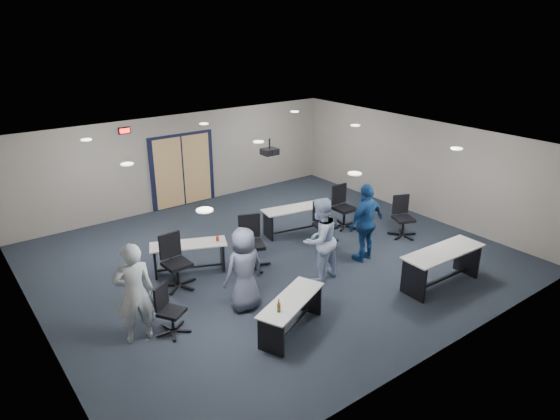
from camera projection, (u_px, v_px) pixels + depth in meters
floor at (272, 258)px, 11.64m from camera, size 10.00×10.00×0.00m
back_wall at (181, 161)px, 14.51m from camera, size 10.00×0.04×2.70m
front_wall at (441, 284)px, 7.79m from camera, size 10.00×0.04×2.70m
left_wall at (31, 266)px, 8.36m from camera, size 0.04×9.00×2.70m
right_wall at (417, 166)px, 13.94m from camera, size 0.04×9.00×2.70m
ceiling at (272, 145)px, 10.66m from camera, size 10.00×9.00×0.04m
double_door at (183, 171)px, 14.59m from camera, size 2.00×0.07×2.20m
exit_sign at (124, 131)px, 13.18m from camera, size 0.32×0.07×0.18m
ceiling_projector at (270, 151)px, 11.31m from camera, size 0.35×0.32×0.37m
ceiling_can_lights at (265, 144)px, 10.86m from camera, size 6.24×5.74×0.02m
table_front_left at (291, 310)px, 8.76m from camera, size 1.69×1.15×0.90m
table_front_right at (442, 262)px, 10.29m from camera, size 1.96×0.70×0.79m
table_back_left at (189, 252)px, 10.88m from camera, size 1.72×1.15×0.77m
table_back_right at (295, 216)px, 12.85m from camera, size 1.78×0.89×0.69m
chair_back_a at (177, 262)px, 10.19m from camera, size 0.76×0.76×1.14m
chair_back_b at (252, 243)px, 11.00m from camera, size 0.96×0.96×1.18m
chair_back_c at (325, 224)px, 12.16m from camera, size 0.82×0.82×1.08m
chair_back_d at (345, 207)px, 13.17m from camera, size 0.73×0.73×1.14m
chair_loose_left at (172, 310)px, 8.73m from camera, size 0.79×0.79×0.91m
chair_loose_right at (404, 217)px, 12.60m from camera, size 0.86×0.86×1.05m
person_gray at (134, 293)px, 8.39m from camera, size 0.74×0.55×1.83m
person_plaid at (244, 269)px, 9.36m from camera, size 0.81×0.54×1.65m
person_lightblue at (320, 240)px, 10.39m from camera, size 0.96×0.79×1.83m
person_navy at (366, 223)px, 11.27m from camera, size 1.11×0.54×1.83m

